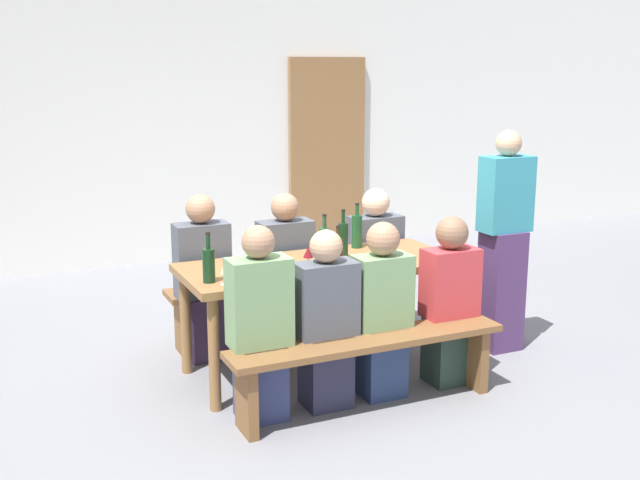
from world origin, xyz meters
TOP-DOWN VIEW (x-y plane):
  - ground_plane at (0.00, 0.00)m, footprint 24.00×24.00m
  - back_wall at (0.00, 3.47)m, footprint 14.00×0.20m
  - wooden_door at (1.62, 3.33)m, footprint 0.90×0.06m
  - tasting_table at (0.00, 0.00)m, footprint 1.83×0.76m
  - bench_near at (0.00, -0.68)m, footprint 1.73×0.30m
  - bench_far at (0.00, 0.68)m, footprint 1.73×0.30m
  - wine_bottle_0 at (0.03, 0.00)m, footprint 0.08×0.08m
  - wine_bottle_1 at (0.17, 0.01)m, footprint 0.07×0.07m
  - wine_bottle_2 at (-0.01, -0.30)m, footprint 0.07×0.07m
  - wine_bottle_3 at (0.41, 0.27)m, footprint 0.08×0.08m
  - wine_bottle_4 at (-0.80, -0.16)m, footprint 0.08×0.08m
  - wine_glass_0 at (-0.16, -0.17)m, footprint 0.06×0.06m
  - wine_glass_1 at (-0.73, -0.25)m, footprint 0.06×0.06m
  - seated_guest_near_0 at (-0.62, -0.53)m, footprint 0.35×0.24m
  - seated_guest_near_1 at (-0.21, -0.53)m, footprint 0.36×0.24m
  - seated_guest_near_2 at (0.17, -0.53)m, footprint 0.35×0.24m
  - seated_guest_near_3 at (0.67, -0.53)m, footprint 0.35×0.24m
  - seated_guest_far_0 at (-0.65, 0.53)m, footprint 0.37×0.24m
  - seated_guest_far_1 at (-0.03, 0.53)m, footprint 0.39×0.24m
  - seated_guest_far_2 at (0.70, 0.53)m, footprint 0.40×0.24m
  - standing_host at (1.35, -0.17)m, footprint 0.35×0.24m

SIDE VIEW (x-z plane):
  - ground_plane at x=0.00m, z-range 0.00..0.00m
  - bench_near at x=0.00m, z-range 0.12..0.57m
  - bench_far at x=0.00m, z-range 0.12..0.57m
  - seated_guest_near_1 at x=-0.21m, z-range -0.03..1.06m
  - seated_guest_near_3 at x=0.67m, z-range -0.02..1.07m
  - seated_guest_near_2 at x=0.17m, z-range -0.02..1.08m
  - seated_guest_far_2 at x=0.70m, z-range -0.03..1.09m
  - seated_guest_far_1 at x=-0.03m, z-range -0.03..1.10m
  - seated_guest_near_0 at x=-0.62m, z-range -0.03..1.12m
  - seated_guest_far_0 at x=-0.65m, z-range -0.03..1.14m
  - tasting_table at x=0.00m, z-range 0.29..1.04m
  - standing_host at x=1.35m, z-range -0.03..1.56m
  - wine_glass_1 at x=-0.73m, z-range 0.78..0.92m
  - wine_bottle_4 at x=-0.80m, z-range 0.71..1.02m
  - wine_glass_0 at x=-0.16m, z-range 0.78..0.94m
  - wine_bottle_2 at x=-0.01m, z-range 0.71..1.02m
  - wine_bottle_0 at x=0.03m, z-range 0.71..1.03m
  - wine_bottle_3 at x=0.41m, z-range 0.71..1.03m
  - wine_bottle_1 at x=0.17m, z-range 0.71..1.05m
  - wooden_door at x=1.62m, z-range 0.00..2.10m
  - back_wall at x=0.00m, z-range 0.00..3.20m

